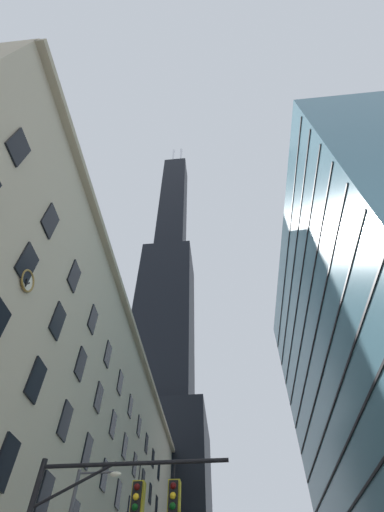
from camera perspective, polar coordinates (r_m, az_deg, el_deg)
station_building at (r=43.62m, az=-24.18°, el=-29.29°), size 18.12×67.93×29.07m
dark_skyscraper at (r=99.02m, az=-4.87°, el=-16.13°), size 23.08×23.08×191.04m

